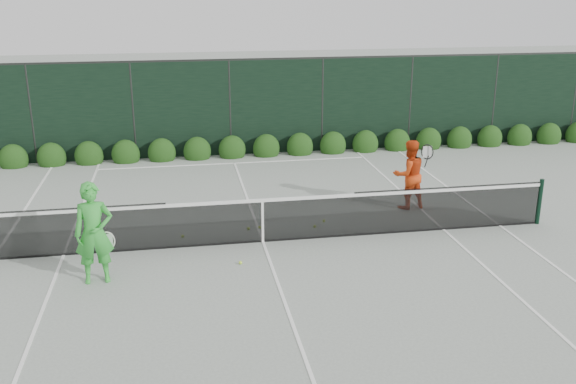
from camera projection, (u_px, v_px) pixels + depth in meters
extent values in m
plane|color=gray|center=(263.00, 242.00, 13.78)|extent=(80.00, 80.00, 0.00)
cylinder|color=black|center=(539.00, 202.00, 14.67)|extent=(0.10, 0.10, 1.07)
cube|color=black|center=(56.00, 233.00, 12.93)|extent=(4.40, 0.01, 1.02)
cube|color=black|center=(263.00, 221.00, 13.63)|extent=(4.00, 0.01, 0.96)
cube|color=black|center=(449.00, 208.00, 14.31)|extent=(4.40, 0.01, 1.02)
cube|color=white|center=(262.00, 200.00, 13.48)|extent=(12.80, 0.03, 0.07)
cube|color=black|center=(263.00, 241.00, 13.77)|extent=(12.80, 0.02, 0.04)
cube|color=white|center=(263.00, 222.00, 13.64)|extent=(0.05, 0.03, 0.91)
imported|color=green|center=(94.00, 233.00, 11.69)|extent=(0.74, 0.52, 1.92)
torus|color=silver|center=(107.00, 241.00, 11.88)|extent=(0.30, 0.03, 0.30)
cylinder|color=black|center=(108.00, 253.00, 11.95)|extent=(0.10, 0.03, 0.30)
imported|color=red|center=(409.00, 174.00, 15.62)|extent=(0.92, 0.76, 1.71)
torus|color=black|center=(427.00, 152.00, 15.30)|extent=(0.26, 0.20, 0.30)
cylinder|color=black|center=(427.00, 162.00, 15.38)|extent=(0.10, 0.03, 0.30)
cube|color=white|center=(500.00, 226.00, 14.68)|extent=(0.06, 23.77, 0.01)
cube|color=white|center=(64.00, 255.00, 13.10)|extent=(0.06, 23.77, 0.01)
cube|color=white|center=(444.00, 229.00, 14.46)|extent=(0.06, 23.77, 0.01)
cube|color=white|center=(221.00, 126.00, 24.90)|extent=(11.03, 0.06, 0.01)
cube|color=white|center=(235.00, 163.00, 19.76)|extent=(8.23, 0.06, 0.01)
cube|color=white|center=(263.00, 242.00, 13.78)|extent=(0.06, 12.80, 0.01)
cube|color=black|center=(230.00, 109.00, 20.33)|extent=(32.00, 0.06, 3.00)
cube|color=#262826|center=(229.00, 60.00, 19.85)|extent=(32.00, 0.06, 0.06)
cylinder|color=#262826|center=(31.00, 115.00, 19.34)|extent=(0.08, 0.08, 3.00)
cylinder|color=#262826|center=(133.00, 112.00, 19.83)|extent=(0.08, 0.08, 3.00)
cylinder|color=#262826|center=(230.00, 109.00, 20.33)|extent=(0.08, 0.08, 3.00)
cylinder|color=#262826|center=(322.00, 106.00, 20.82)|extent=(0.08, 0.08, 3.00)
cylinder|color=#262826|center=(410.00, 103.00, 21.32)|extent=(0.08, 0.08, 3.00)
cylinder|color=#262826|center=(494.00, 100.00, 21.82)|extent=(0.08, 0.08, 3.00)
cylinder|color=#262826|center=(574.00, 97.00, 22.31)|extent=(0.08, 0.08, 3.00)
ellipsoid|color=#14330E|center=(13.00, 159.00, 19.31)|extent=(0.86, 0.65, 0.94)
ellipsoid|color=#14330E|center=(52.00, 158.00, 19.49)|extent=(0.86, 0.65, 0.94)
ellipsoid|color=#14330E|center=(89.00, 156.00, 19.67)|extent=(0.86, 0.65, 0.94)
ellipsoid|color=#14330E|center=(126.00, 155.00, 19.85)|extent=(0.86, 0.65, 0.94)
ellipsoid|color=#14330E|center=(162.00, 153.00, 20.03)|extent=(0.86, 0.65, 0.94)
ellipsoid|color=#14330E|center=(197.00, 151.00, 20.21)|extent=(0.86, 0.65, 0.94)
ellipsoid|color=#14330E|center=(232.00, 150.00, 20.40)|extent=(0.86, 0.65, 0.94)
ellipsoid|color=#14330E|center=(266.00, 148.00, 20.58)|extent=(0.86, 0.65, 0.94)
ellipsoid|color=#14330E|center=(300.00, 147.00, 20.76)|extent=(0.86, 0.65, 0.94)
ellipsoid|color=#14330E|center=(333.00, 146.00, 20.94)|extent=(0.86, 0.65, 0.94)
ellipsoid|color=#14330E|center=(365.00, 144.00, 21.12)|extent=(0.86, 0.65, 0.94)
ellipsoid|color=#14330E|center=(397.00, 143.00, 21.30)|extent=(0.86, 0.65, 0.94)
ellipsoid|color=#14330E|center=(429.00, 141.00, 21.49)|extent=(0.86, 0.65, 0.94)
ellipsoid|color=#14330E|center=(459.00, 140.00, 21.67)|extent=(0.86, 0.65, 0.94)
ellipsoid|color=#14330E|center=(490.00, 139.00, 21.85)|extent=(0.86, 0.65, 0.94)
ellipsoid|color=#14330E|center=(519.00, 137.00, 22.03)|extent=(0.86, 0.65, 0.94)
ellipsoid|color=#14330E|center=(549.00, 136.00, 22.21)|extent=(0.86, 0.65, 0.94)
sphere|color=#C4F235|center=(324.00, 221.00, 14.91)|extent=(0.07, 0.07, 0.07)
sphere|color=#C4F235|center=(248.00, 228.00, 14.44)|extent=(0.07, 0.07, 0.07)
sphere|color=#C4F235|center=(260.00, 227.00, 14.51)|extent=(0.07, 0.07, 0.07)
sphere|color=#C4F235|center=(240.00, 263.00, 12.68)|extent=(0.07, 0.07, 0.07)
sphere|color=#C4F235|center=(315.00, 226.00, 14.56)|extent=(0.07, 0.07, 0.07)
sphere|color=#C4F235|center=(183.00, 236.00, 14.00)|extent=(0.07, 0.07, 0.07)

